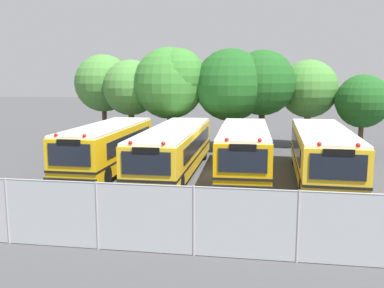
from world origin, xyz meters
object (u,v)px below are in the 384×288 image
school_bus_3 (322,152)px  traffic_cone (144,233)px  tree_3 (231,84)px  tree_4 (261,83)px  school_bus_1 (174,148)px  tree_5 (310,89)px  school_bus_0 (108,146)px  tree_1 (131,87)px  school_bus_2 (244,149)px  tree_2 (172,81)px  tree_6 (360,101)px  tree_0 (105,83)px

school_bus_3 → traffic_cone: (-6.50, -9.07, -1.16)m
tree_3 → tree_4: bearing=16.4°
school_bus_1 → tree_5: tree_5 is taller
school_bus_0 → tree_1: tree_1 is taller
school_bus_2 → tree_2: size_ratio=1.41×
school_bus_1 → tree_6: (10.96, 8.20, 2.09)m
school_bus_3 → tree_0: bearing=-31.5°
school_bus_0 → tree_4: bearing=-133.0°
school_bus_1 → tree_5: bearing=-129.2°
tree_2 → tree_4: size_ratio=1.03×
school_bus_2 → traffic_cone: bearing=72.4°
traffic_cone → school_bus_1: bearing=95.8°
school_bus_3 → traffic_cone: size_ratio=22.72×
school_bus_1 → tree_6: bearing=-143.5°
school_bus_3 → tree_3: 9.81m
school_bus_2 → traffic_cone: size_ratio=20.81×
school_bus_0 → tree_6: tree_6 is taller
tree_3 → tree_4: 2.10m
tree_0 → tree_5: size_ratio=1.07×
tree_6 → traffic_cone: tree_6 is taller
school_bus_3 → tree_4: size_ratio=1.58×
school_bus_3 → tree_0: tree_0 is taller
school_bus_2 → tree_6: size_ratio=1.91×
tree_4 → traffic_cone: 18.35m
school_bus_2 → tree_1: tree_1 is taller
tree_6 → traffic_cone: bearing=-119.6°
tree_0 → traffic_cone: (8.12, -18.61, -4.35)m
school_bus_1 → school_bus_3: (7.46, -0.32, 0.05)m
school_bus_3 → tree_6: 9.44m
school_bus_1 → school_bus_0: bearing=4.4°
school_bus_0 → tree_5: size_ratio=1.48×
school_bus_3 → tree_4: (-3.02, 8.41, 3.19)m
tree_2 → traffic_cone: tree_2 is taller
school_bus_0 → school_bus_2: bearing=-177.3°
school_bus_1 → tree_3: tree_3 is taller
school_bus_0 → tree_2: size_ratio=1.31×
school_bus_0 → tree_3: 10.30m
school_bus_1 → school_bus_3: 7.46m
tree_1 → tree_2: bearing=-11.3°
school_bus_2 → tree_6: tree_6 is taller
school_bus_0 → school_bus_2: (7.19, 0.27, -0.00)m
school_bus_0 → tree_3: (5.97, 7.79, 3.14)m
school_bus_2 → tree_2: (-5.27, 7.30, 3.37)m
tree_2 → tree_6: bearing=4.2°
school_bus_2 → tree_4: tree_4 is taller
tree_4 → traffic_cone: (-3.48, -17.48, -4.35)m
school_bus_2 → tree_5: size_ratio=1.59×
tree_5 → tree_6: tree_5 is taller
tree_0 → school_bus_0: bearing=-69.2°
school_bus_2 → tree_1: (-8.37, 7.92, 2.95)m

